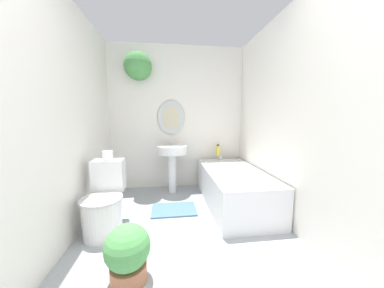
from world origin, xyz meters
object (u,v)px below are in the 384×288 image
(toilet, at_px, (104,204))
(toilet_paper_roll, at_px, (108,155))
(pedestal_sink, at_px, (172,156))
(potted_plant, at_px, (128,252))
(shampoo_bottle, at_px, (218,150))
(bathtub, at_px, (233,186))

(toilet, relative_size, toilet_paper_roll, 6.70)
(pedestal_sink, relative_size, toilet_paper_roll, 7.90)
(potted_plant, xyz_separation_m, toilet_paper_roll, (-0.37, 0.90, 0.55))
(pedestal_sink, bearing_deg, potted_plant, -102.26)
(shampoo_bottle, xyz_separation_m, toilet_paper_roll, (-1.53, -0.93, 0.13))
(bathtub, height_order, toilet_paper_roll, toilet_paper_roll)
(toilet_paper_roll, bearing_deg, potted_plant, -67.63)
(potted_plant, height_order, toilet_paper_roll, toilet_paper_roll)
(toilet, height_order, potted_plant, toilet)
(potted_plant, bearing_deg, toilet_paper_roll, 112.37)
(shampoo_bottle, bearing_deg, bathtub, -86.02)
(shampoo_bottle, height_order, potted_plant, shampoo_bottle)
(pedestal_sink, distance_m, bathtub, 1.05)
(bathtub, bearing_deg, shampoo_bottle, 93.98)
(toilet, xyz_separation_m, potted_plant, (0.37, -0.70, -0.07))
(shampoo_bottle, relative_size, potted_plant, 0.43)
(bathtub, xyz_separation_m, potted_plant, (-1.21, -1.17, -0.02))
(toilet_paper_roll, bearing_deg, shampoo_bottle, 31.35)
(pedestal_sink, bearing_deg, bathtub, -33.12)
(toilet, bearing_deg, potted_plant, -61.98)
(potted_plant, relative_size, toilet_paper_roll, 4.01)
(bathtub, bearing_deg, toilet, -163.48)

